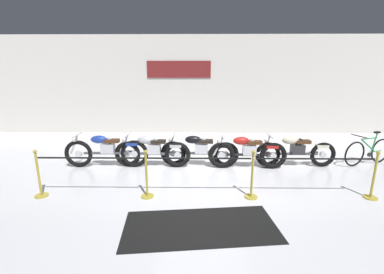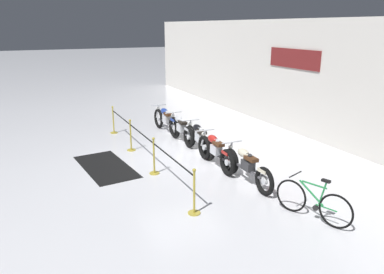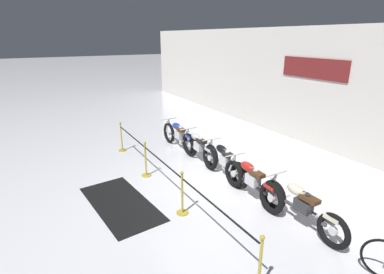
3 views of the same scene
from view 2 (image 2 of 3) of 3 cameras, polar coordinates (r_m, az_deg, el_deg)
ground_plane at (r=11.83m, az=-1.72°, el=-2.90°), size 120.00×120.00×0.00m
back_wall at (r=14.13m, az=17.80°, el=8.31°), size 28.00×0.29×4.20m
motorcycle_blue_0 at (r=14.29m, az=-3.96°, el=2.54°), size 2.37×0.62×0.97m
motorcycle_silver_1 at (r=13.15m, az=-1.73°, el=1.22°), size 2.17×0.62×0.95m
motorcycle_black_2 at (r=12.01m, az=1.12°, el=-0.27°), size 2.24×0.62×0.94m
motorcycle_red_3 at (r=10.82m, az=3.57°, el=-2.20°), size 2.19×0.62×0.95m
motorcycle_cream_4 at (r=9.78m, az=8.33°, el=-4.46°), size 2.27×0.62×0.93m
bicycle at (r=8.36m, az=17.92°, el=-9.42°), size 1.67×0.69×0.97m
stanchion_far_left at (r=12.33m, az=-9.39°, el=1.07°), size 7.19×0.28×1.05m
stanchion_mid_left at (r=12.40m, az=-9.29°, el=-0.46°), size 0.28×0.28×1.05m
stanchion_mid_right at (r=10.38m, az=-5.80°, el=-3.73°), size 0.28×0.28×1.05m
stanchion_far_right at (r=8.20m, az=0.33°, el=-9.35°), size 0.28×0.28×1.05m
floor_banner at (r=11.23m, az=-13.00°, el=-4.40°), size 2.76×1.48×0.01m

